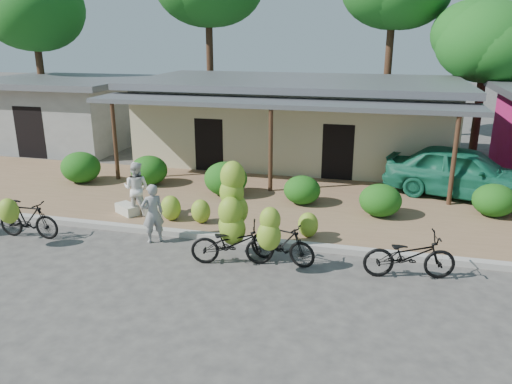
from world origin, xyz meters
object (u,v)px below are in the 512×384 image
tree_back_left (31,7)px  bike_center (232,225)px  bike_right (279,240)px  teal_van (463,172)px  bystander (136,188)px  tree_near_right (482,39)px  sack_near (161,210)px  bike_far_right (409,255)px  vendor (153,213)px  bike_left (25,218)px  sack_far (127,209)px

tree_back_left → bike_center: size_ratio=3.54×
bike_right → teal_van: size_ratio=0.36×
bystander → teal_van: (9.25, 4.05, 0.03)m
tree_near_right → sack_near: tree_near_right is taller
tree_back_left → sack_near: bearing=-42.1°
bike_far_right → vendor: size_ratio=1.34×
sack_near → bystander: size_ratio=0.55×
tree_back_left → bike_left: 15.96m
bystander → vendor: bearing=127.5°
tree_back_left → bystander: bearing=-44.1°
bike_far_right → sack_far: (-7.76, 1.85, -0.26)m
bike_far_right → teal_van: size_ratio=0.43×
tree_near_right → bike_right: (-5.94, -13.70, -4.23)m
sack_near → bystander: 0.92m
sack_far → vendor: vendor is taller
bike_left → bike_right: bike_right is taller
tree_back_left → sack_far: (10.17, -10.20, -6.06)m
bike_left → vendor: size_ratio=1.11×
bike_left → bike_center: (5.52, 0.16, 0.29)m
bike_center → bike_right: size_ratio=1.35×
bike_center → bike_left: bearing=78.6°
bike_far_right → bike_center: bearing=80.3°
bystander → tree_near_right: bearing=-133.7°
tree_back_left → teal_van: 21.35m
bystander → teal_van: size_ratio=0.33×
bike_far_right → sack_near: size_ratio=2.44×
tree_near_right → bike_far_right: 14.56m
teal_van → bike_right: bearing=158.5°
bike_left → bike_far_right: bike_left is taller
tree_back_left → vendor: 17.40m
bike_far_right → sack_far: bearing=65.9°
bike_far_right → vendor: (-6.24, 0.41, 0.25)m
tree_back_left → bike_right: 20.20m
sack_far → bystander: bystander is taller
sack_far → bystander: bearing=8.0°
bike_far_right → teal_van: teal_van is taller
sack_near → bystander: bystander is taller
sack_near → teal_van: teal_van is taller
bike_right → vendor: bike_right is taller
bike_left → tree_near_right: bearing=-44.6°
sack_near → vendor: size_ratio=0.55×
bike_right → sack_far: size_ratio=2.30×
bike_left → sack_far: bearing=-42.2°
bike_right → teal_van: bearing=-22.3°
bike_far_right → teal_van: bearing=-27.6°
tree_back_left → bike_center: bearing=-41.0°
vendor → bike_center: bearing=126.6°
tree_back_left → bike_center: tree_back_left is taller
bike_far_right → sack_near: 7.06m
tree_near_right → bystander: size_ratio=4.20×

